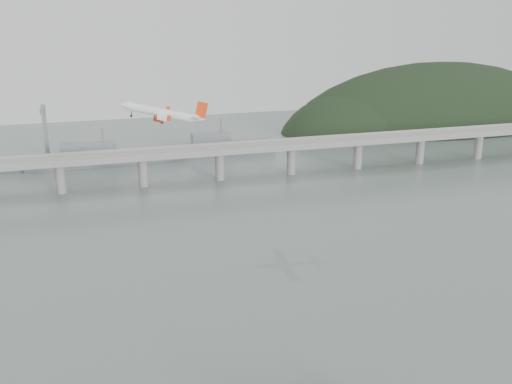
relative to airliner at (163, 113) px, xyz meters
name	(u,v)px	position (x,y,z in m)	size (l,w,h in m)	color
ground	(303,336)	(32.19, -85.74, -65.36)	(900.00, 900.00, 0.00)	slate
bridge	(188,156)	(31.04, 114.26, -47.71)	(800.00, 22.00, 23.90)	gray
headland	(447,142)	(317.37, 246.01, -84.70)	(365.00, 155.00, 156.00)	black
airliner	(163,113)	(0.00, 0.00, 0.00)	(38.43, 34.98, 11.42)	white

